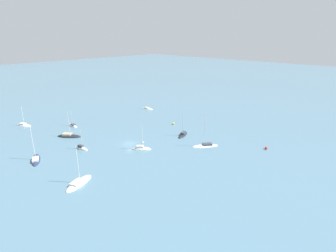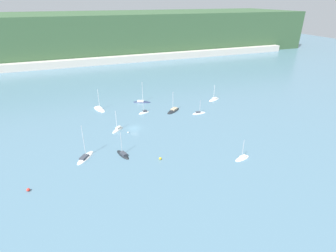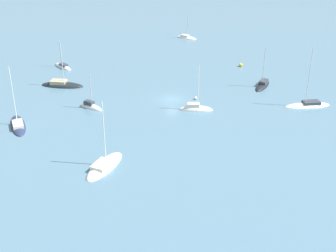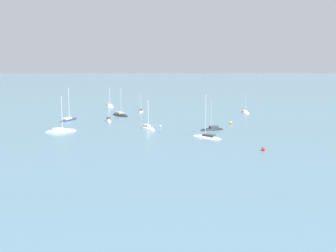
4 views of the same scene
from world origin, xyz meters
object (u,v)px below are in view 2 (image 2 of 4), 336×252
at_px(sailboat_5, 142,102).
at_px(sailboat_9, 118,130).
at_px(sailboat_0, 85,158).
at_px(sailboat_1, 242,158).
at_px(mooring_buoy_1, 128,132).
at_px(sailboat_3, 99,109).
at_px(sailboat_7, 199,113).
at_px(sailboat_8, 173,111).
at_px(mooring_buoy_0, 160,159).
at_px(sailboat_4, 144,113).
at_px(mooring_buoy_2, 28,190).
at_px(sailboat_2, 123,155).
at_px(sailboat_6, 214,100).

relative_size(sailboat_5, sailboat_9, 1.18).
distance_m(sailboat_0, sailboat_1, 50.65).
distance_m(sailboat_0, mooring_buoy_1, 20.81).
xyz_separation_m(sailboat_3, sailboat_7, (41.12, -20.33, -0.00)).
height_order(sailboat_8, mooring_buoy_0, sailboat_8).
height_order(sailboat_4, mooring_buoy_0, sailboat_4).
distance_m(sailboat_3, sailboat_7, 45.87).
relative_size(sailboat_4, sailboat_5, 0.67).
bearing_deg(sailboat_8, sailboat_0, -3.96).
bearing_deg(mooring_buoy_1, mooring_buoy_2, -143.79).
height_order(sailboat_1, mooring_buoy_0, sailboat_1).
bearing_deg(sailboat_3, sailboat_0, -34.54).
height_order(sailboat_1, sailboat_8, sailboat_8).
bearing_deg(sailboat_7, sailboat_8, 147.91).
distance_m(sailboat_2, sailboat_7, 44.78).
xyz_separation_m(sailboat_4, mooring_buoy_0, (-5.34, -38.19, 0.28)).
distance_m(sailboat_3, sailboat_8, 34.32).
bearing_deg(sailboat_2, sailboat_1, -131.45).
xyz_separation_m(sailboat_2, sailboat_4, (16.02, 31.39, -0.00)).
distance_m(sailboat_1, sailboat_5, 62.46).
relative_size(sailboat_6, mooring_buoy_2, 9.63).
distance_m(sailboat_4, sailboat_7, 24.58).
xyz_separation_m(sailboat_2, sailboat_6, (53.90, 35.47, -0.04)).
distance_m(sailboat_2, mooring_buoy_1, 15.66).
xyz_separation_m(sailboat_4, mooring_buoy_2, (-43.34, -40.28, 0.31)).
xyz_separation_m(sailboat_2, mooring_buoy_1, (5.06, 14.82, 0.15)).
distance_m(sailboat_0, sailboat_3, 41.15).
bearing_deg(mooring_buoy_2, sailboat_5, 49.39).
bearing_deg(sailboat_0, mooring_buoy_1, -17.12).
distance_m(sailboat_9, mooring_buoy_2, 39.95).
distance_m(sailboat_5, mooring_buoy_2, 70.55).
distance_m(sailboat_5, sailboat_9, 31.13).
xyz_separation_m(sailboat_1, sailboat_4, (-19.59, 46.81, 0.05)).
bearing_deg(mooring_buoy_0, sailboat_2, 147.51).
relative_size(sailboat_5, mooring_buoy_0, 13.47).
bearing_deg(sailboat_9, sailboat_4, -179.34).
bearing_deg(sailboat_3, mooring_buoy_1, -6.44).
bearing_deg(sailboat_4, sailboat_8, 156.78).
distance_m(sailboat_4, mooring_buoy_1, 19.87).
distance_m(sailboat_3, sailboat_5, 20.98).
height_order(sailboat_2, mooring_buoy_1, sailboat_2).
height_order(sailboat_6, sailboat_7, sailboat_6).
relative_size(sailboat_7, mooring_buoy_2, 8.23).
height_order(sailboat_4, sailboat_6, sailboat_6).
relative_size(sailboat_5, mooring_buoy_1, 19.11).
height_order(sailboat_2, mooring_buoy_0, sailboat_2).
bearing_deg(sailboat_0, sailboat_5, 0.98).
xyz_separation_m(sailboat_2, sailboat_8, (29.19, 28.90, -0.03)).
relative_size(sailboat_4, sailboat_6, 0.86).
xyz_separation_m(sailboat_1, sailboat_9, (-33.85, 33.92, 0.04)).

